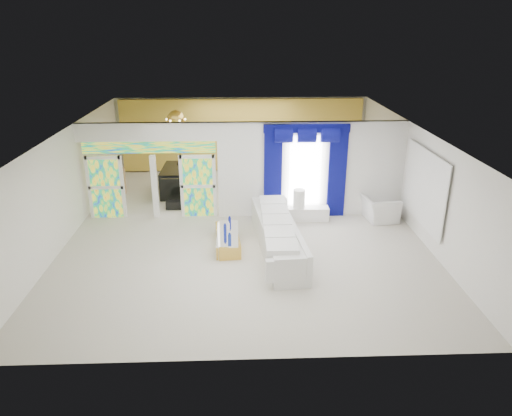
{
  "coord_description": "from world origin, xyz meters",
  "views": [
    {
      "loc": [
        -0.16,
        -13.07,
        5.76
      ],
      "look_at": [
        0.3,
        -1.2,
        1.1
      ],
      "focal_mm": 33.24,
      "sensor_mm": 36.0,
      "label": 1
    }
  ],
  "objects_px": {
    "console_table": "(308,214)",
    "armchair": "(379,208)",
    "grand_piano": "(183,180)",
    "coffee_table": "(228,240)",
    "white_sofa": "(278,237)"
  },
  "relations": [
    {
      "from": "console_table",
      "to": "grand_piano",
      "type": "bearing_deg",
      "value": 146.72
    },
    {
      "from": "console_table",
      "to": "armchair",
      "type": "relative_size",
      "value": 1.1
    },
    {
      "from": "white_sofa",
      "to": "armchair",
      "type": "bearing_deg",
      "value": 26.52
    },
    {
      "from": "coffee_table",
      "to": "armchair",
      "type": "bearing_deg",
      "value": 20.76
    },
    {
      "from": "coffee_table",
      "to": "white_sofa",
      "type": "bearing_deg",
      "value": -12.53
    },
    {
      "from": "armchair",
      "to": "white_sofa",
      "type": "bearing_deg",
      "value": 115.19
    },
    {
      "from": "console_table",
      "to": "armchair",
      "type": "distance_m",
      "value": 2.22
    },
    {
      "from": "console_table",
      "to": "armchair",
      "type": "bearing_deg",
      "value": 0.06
    },
    {
      "from": "white_sofa",
      "to": "armchair",
      "type": "relative_size",
      "value": 3.61
    },
    {
      "from": "white_sofa",
      "to": "armchair",
      "type": "distance_m",
      "value": 3.93
    },
    {
      "from": "coffee_table",
      "to": "console_table",
      "type": "distance_m",
      "value": 3.05
    },
    {
      "from": "grand_piano",
      "to": "white_sofa",
      "type": "bearing_deg",
      "value": -57.0
    },
    {
      "from": "armchair",
      "to": "grand_piano",
      "type": "relative_size",
      "value": 0.62
    },
    {
      "from": "console_table",
      "to": "coffee_table",
      "type": "bearing_deg",
      "value": -144.38
    },
    {
      "from": "white_sofa",
      "to": "grand_piano",
      "type": "distance_m",
      "value": 5.68
    }
  ]
}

